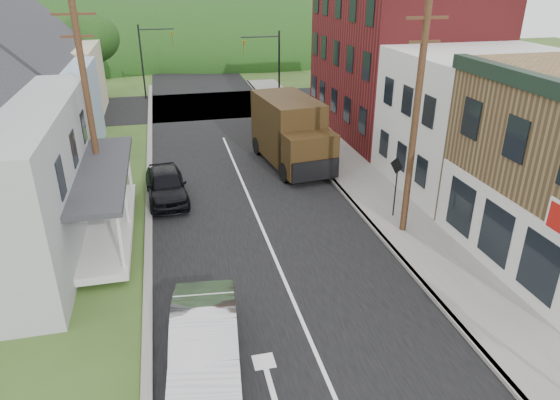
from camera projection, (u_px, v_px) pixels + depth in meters
ground at (293, 300)px, 16.43m from camera, size 120.00×120.00×0.00m
road at (243, 185)px, 25.27m from camera, size 9.00×90.00×0.02m
cross_road at (209, 105)px, 40.31m from camera, size 60.00×9.00×0.02m
sidewalk_right at (368, 188)px, 24.69m from camera, size 2.80×55.00×0.15m
curb_right at (342, 191)px, 24.41m from camera, size 0.20×55.00×0.15m
curb_left at (149, 210)px, 22.52m from camera, size 0.30×55.00×0.12m
storefront_white at (481, 122)px, 24.04m from camera, size 8.00×7.00×6.50m
storefront_red at (399, 55)px, 31.72m from camera, size 8.00×12.00×10.00m
house_blue at (25, 93)px, 27.65m from camera, size 7.14×8.16×7.28m
house_cream at (46, 66)px, 35.51m from camera, size 7.14×8.16×7.28m
utility_pole_right at (415, 123)px, 18.74m from camera, size 1.60×0.26×9.00m
utility_pole_left at (90, 112)px, 20.21m from camera, size 1.60×0.26×9.00m
traffic_signal_right at (270, 63)px, 36.54m from camera, size 2.87×0.20×6.00m
traffic_signal_left at (150, 53)px, 40.95m from camera, size 2.87×0.20×6.00m
tree_left_d at (89, 38)px, 40.84m from camera, size 4.80×4.80×6.94m
forested_ridge at (187, 54)px, 65.09m from camera, size 90.00×30.00×16.00m
silver_sedan at (205, 345)px, 13.23m from camera, size 2.23×5.18×1.66m
dark_sedan at (166, 185)px, 23.30m from camera, size 2.08×4.56×1.52m
delivery_van at (291, 133)px, 27.17m from camera, size 3.40×6.80×3.65m
warning_sign at (396, 179)px, 21.06m from camera, size 0.24×0.72×2.70m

